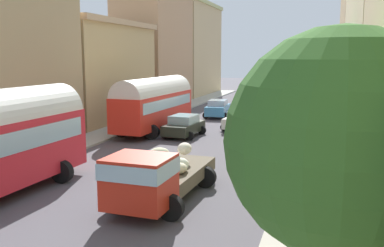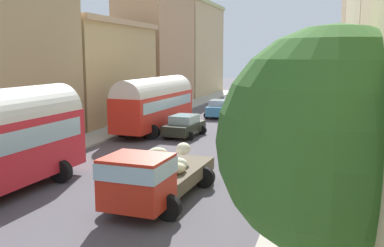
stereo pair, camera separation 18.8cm
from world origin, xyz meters
TOP-DOWN VIEW (x-y plane):
  - ground_plane at (0.00, 27.00)m, footprint 154.00×154.00m
  - sidewalk_left at (-7.25, 27.00)m, footprint 2.50×70.00m
  - sidewalk_right at (7.25, 27.00)m, footprint 2.50×70.00m
  - building_left_2 at (-11.43, 27.99)m, footprint 6.44×12.76m
  - building_left_3 at (-11.26, 41.16)m, footprint 5.51×11.63m
  - building_left_4 at (-10.92, 54.81)m, footprint 5.32×14.84m
  - building_right_3 at (10.55, 37.52)m, footprint 4.11×9.51m
  - parked_bus_1 at (-4.43, 24.31)m, footprint 3.55×9.46m
  - cargo_truck_0 at (1.76, 9.53)m, footprint 3.18×6.65m
  - car_0 at (1.53, 27.10)m, footprint 2.54×4.31m
  - car_1 at (1.84, 40.82)m, footprint 2.30×3.95m
  - car_2 at (-1.67, 23.01)m, footprint 2.55×4.03m
  - car_3 at (-1.71, 32.97)m, footprint 2.48×3.99m
  - pedestrian_0 at (7.38, 29.06)m, footprint 0.38×0.38m
  - pedestrian_2 at (6.96, 19.41)m, footprint 0.36×0.36m
  - pedestrian_3 at (7.44, 25.10)m, footprint 0.35×0.35m
  - roadside_tree_0 at (7.90, 2.93)m, footprint 4.02×4.02m
  - roadside_tree_1 at (7.90, 11.58)m, footprint 4.01×4.01m

SIDE VIEW (x-z plane):
  - ground_plane at x=0.00m, z-range 0.00..0.00m
  - sidewalk_left at x=-7.25m, z-range 0.00..0.14m
  - sidewalk_right at x=7.25m, z-range 0.00..0.14m
  - car_1 at x=1.84m, z-range 0.02..1.41m
  - car_0 at x=1.53m, z-range 0.02..1.50m
  - car_2 at x=-1.67m, z-range 0.00..1.52m
  - car_3 at x=-1.71m, z-range 0.01..1.61m
  - pedestrian_2 at x=6.96m, z-range 0.13..1.88m
  - pedestrian_3 at x=7.44m, z-range 0.13..1.92m
  - pedestrian_0 at x=7.38m, z-range 0.15..1.99m
  - cargo_truck_0 at x=1.76m, z-range 0.08..2.28m
  - parked_bus_1 at x=-4.43m, z-range 0.21..4.23m
  - building_right_3 at x=10.55m, z-range 0.00..7.09m
  - roadside_tree_0 at x=7.90m, z-range 1.03..7.14m
  - roadside_tree_1 at x=7.90m, z-range 1.10..7.36m
  - building_left_2 at x=-11.43m, z-range 0.02..8.56m
  - building_left_4 at x=-10.92m, z-range 0.02..13.13m
  - building_left_3 at x=-11.26m, z-range 0.00..13.32m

